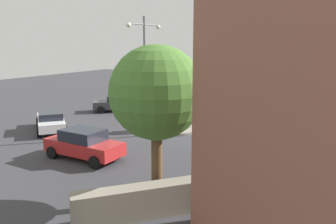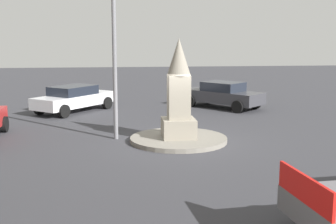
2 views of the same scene
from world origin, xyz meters
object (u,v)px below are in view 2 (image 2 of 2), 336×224
object	(u,v)px
monument	(179,94)
car_white_far_side	(74,98)
streetlamp	(114,15)
car_dark_grey_approaching	(222,94)

from	to	relation	value
monument	car_white_far_side	world-z (taller)	monument
streetlamp	car_white_far_side	distance (m)	7.75
monument	streetlamp	bearing A→B (deg)	-16.67
car_white_far_side	streetlamp	bearing A→B (deg)	108.38
car_dark_grey_approaching	car_white_far_side	bearing A→B (deg)	2.52
monument	car_dark_grey_approaching	bearing A→B (deg)	-114.59
car_white_far_side	monument	bearing A→B (deg)	121.92
streetlamp	car_white_far_side	bearing A→B (deg)	-71.62
monument	car_white_far_side	xyz separation A→B (m)	(4.40, -7.06, -1.03)
streetlamp	car_white_far_side	size ratio (longest dim) A/B	1.65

